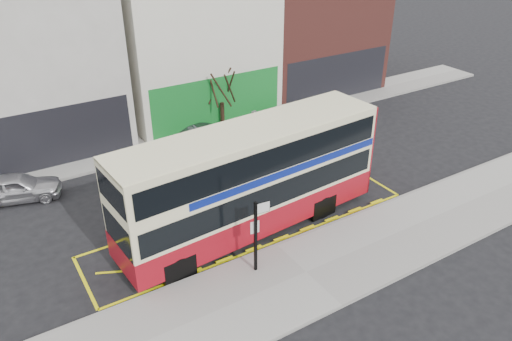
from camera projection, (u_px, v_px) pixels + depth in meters
ground at (271, 243)px, 19.98m from camera, size 120.00×120.00×0.00m
pavement at (306, 273)px, 18.22m from camera, size 40.00×4.00×0.15m
kerb at (277, 246)px, 19.66m from camera, size 40.00×0.15×0.15m
far_pavement at (164, 141)px, 28.14m from camera, size 50.00×3.00×0.15m
road_markings at (251, 223)px, 21.17m from camera, size 14.00×3.40×0.01m
terrace_left at (28, 46)px, 26.05m from camera, size 8.00×8.01×11.80m
terrace_green_shop at (185, 30)px, 30.33m from camera, size 9.00×8.01×11.30m
terrace_right at (304, 21)px, 34.72m from camera, size 9.00×8.01×10.30m
double_decker_bus at (252, 178)px, 19.79m from camera, size 11.42×3.41×4.50m
bus_stop_post at (257, 230)px, 17.49m from camera, size 0.72×0.16×2.92m
car_silver at (16, 187)px, 22.51m from camera, size 4.10×2.56×1.30m
car_grey at (208, 136)px, 27.42m from camera, size 3.77×1.42×1.23m
car_white at (293, 117)px, 29.65m from camera, size 4.99×2.32×1.41m
street_tree_right at (221, 79)px, 28.15m from camera, size 2.15×2.15×4.65m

